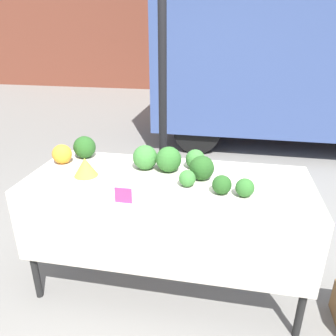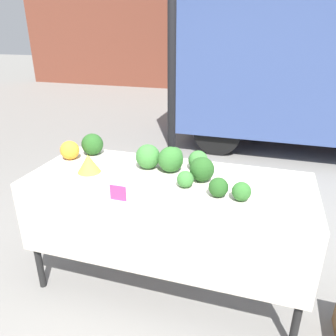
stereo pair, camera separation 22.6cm
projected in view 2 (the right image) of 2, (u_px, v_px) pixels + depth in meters
name	position (u px, v px, depth m)	size (l,w,h in m)	color
ground_plane	(168.00, 281.00, 2.66)	(40.00, 40.00, 0.00)	gray
tent_pole	(172.00, 123.00, 2.86)	(0.07, 0.07, 2.25)	black
parked_truck	(316.00, 58.00, 5.14)	(4.48, 2.00, 2.78)	#384C84
market_table	(165.00, 198.00, 2.29)	(1.99, 0.81, 0.92)	beige
orange_cauliflower	(70.00, 150.00, 2.61)	(0.15, 0.15, 0.15)	orange
romanesco_head	(89.00, 163.00, 2.38)	(0.17, 0.17, 0.14)	#93B238
broccoli_head_0	(174.00, 155.00, 2.53)	(0.13, 0.13, 0.13)	#336B2D
broccoli_head_1	(241.00, 191.00, 1.99)	(0.12, 0.12, 0.12)	#2D6628
broccoli_head_2	(218.00, 187.00, 2.03)	(0.12, 0.12, 0.12)	#23511E
broccoli_head_3	(198.00, 160.00, 2.42)	(0.15, 0.15, 0.15)	#387533
broccoli_head_4	(148.00, 157.00, 2.44)	(0.18, 0.18, 0.18)	#387533
broccoli_head_5	(92.00, 144.00, 2.70)	(0.18, 0.18, 0.18)	#23511E
broccoli_head_6	(202.00, 169.00, 2.23)	(0.17, 0.17, 0.17)	#23511E
broccoli_head_7	(185.00, 179.00, 2.15)	(0.11, 0.11, 0.11)	#387533
broccoli_head_8	(171.00, 159.00, 2.38)	(0.19, 0.19, 0.19)	#2D6628
price_sign	(118.00, 193.00, 1.99)	(0.11, 0.01, 0.10)	#E53D84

